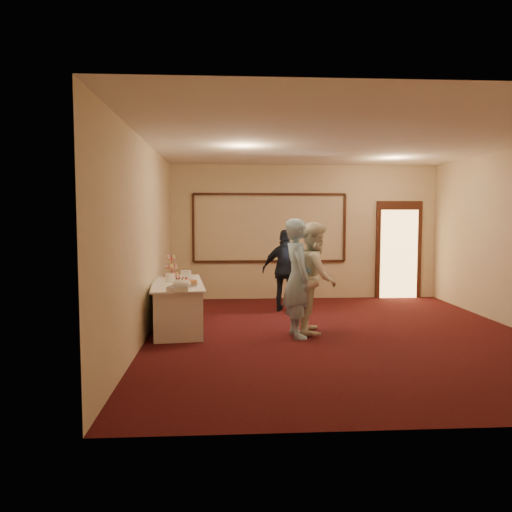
# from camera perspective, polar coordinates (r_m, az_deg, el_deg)

# --- Properties ---
(floor) EXTENTS (7.00, 7.00, 0.00)m
(floor) POSITION_cam_1_polar(r_m,az_deg,el_deg) (8.07, 9.52, -8.85)
(floor) COLOR black
(floor) RESTS_ON ground
(room_walls) EXTENTS (6.04, 7.04, 3.02)m
(room_walls) POSITION_cam_1_polar(r_m,az_deg,el_deg) (7.85, 9.72, 5.68)
(room_walls) COLOR beige
(room_walls) RESTS_ON floor
(wall_molding) EXTENTS (3.45, 0.04, 1.55)m
(wall_molding) POSITION_cam_1_polar(r_m,az_deg,el_deg) (11.16, 1.57, 3.24)
(wall_molding) COLOR black
(wall_molding) RESTS_ON room_walls
(doorway) EXTENTS (1.05, 0.07, 2.20)m
(doorway) POSITION_cam_1_polar(r_m,az_deg,el_deg) (11.80, 15.99, 0.61)
(doorway) COLOR black
(doorway) RESTS_ON floor
(buffet_table) EXTENTS (1.03, 2.18, 0.77)m
(buffet_table) POSITION_cam_1_polar(r_m,az_deg,el_deg) (8.44, -8.95, -5.56)
(buffet_table) COLOR white
(buffet_table) RESTS_ON floor
(pavlova_tray) EXTENTS (0.42, 0.52, 0.17)m
(pavlova_tray) POSITION_cam_1_polar(r_m,az_deg,el_deg) (7.51, -8.48, -3.29)
(pavlova_tray) COLOR silver
(pavlova_tray) RESTS_ON buffet_table
(cupcake_stand) EXTENTS (0.29, 0.29, 0.43)m
(cupcake_stand) POSITION_cam_1_polar(r_m,az_deg,el_deg) (9.16, -9.62, -1.39)
(cupcake_stand) COLOR #C2504F
(cupcake_stand) RESTS_ON buffet_table
(plate_stack_a) EXTENTS (0.17, 0.17, 0.14)m
(plate_stack_a) POSITION_cam_1_polar(r_m,az_deg,el_deg) (8.42, -9.80, -2.48)
(plate_stack_a) COLOR white
(plate_stack_a) RESTS_ON buffet_table
(plate_stack_b) EXTENTS (0.19, 0.19, 0.16)m
(plate_stack_b) POSITION_cam_1_polar(r_m,az_deg,el_deg) (8.70, -8.00, -2.17)
(plate_stack_b) COLOR white
(plate_stack_b) RESTS_ON buffet_table
(tart) EXTENTS (0.31, 0.31, 0.06)m
(tart) POSITION_cam_1_polar(r_m,az_deg,el_deg) (8.11, -7.70, -3.01)
(tart) COLOR white
(tart) RESTS_ON buffet_table
(man) EXTENTS (0.53, 0.72, 1.83)m
(man) POSITION_cam_1_polar(r_m,az_deg,el_deg) (7.69, 4.75, -2.55)
(man) COLOR #98C8E7
(man) RESTS_ON floor
(woman) EXTENTS (0.79, 0.95, 1.77)m
(woman) POSITION_cam_1_polar(r_m,az_deg,el_deg) (8.05, 6.73, -2.44)
(woman) COLOR white
(woman) RESTS_ON floor
(guest) EXTENTS (1.01, 0.61, 1.60)m
(guest) POSITION_cam_1_polar(r_m,az_deg,el_deg) (9.79, 3.43, -1.66)
(guest) COLOR black
(guest) RESTS_ON floor
(camera_flash) EXTENTS (0.08, 0.05, 0.05)m
(camera_flash) POSITION_cam_1_polar(r_m,az_deg,el_deg) (9.52, 4.20, 0.68)
(camera_flash) COLOR white
(camera_flash) RESTS_ON guest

